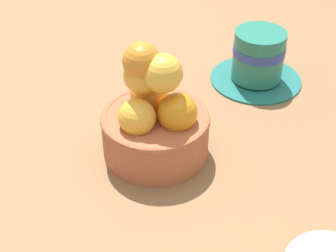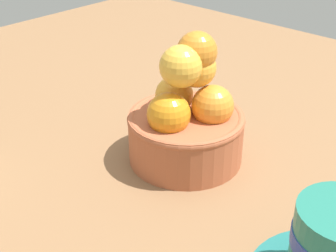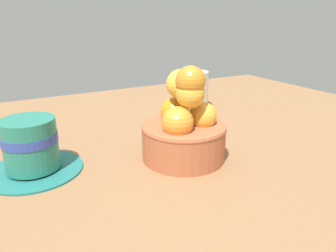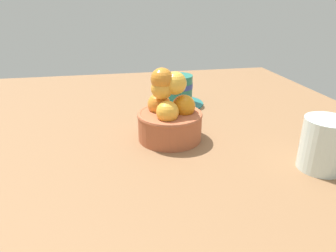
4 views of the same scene
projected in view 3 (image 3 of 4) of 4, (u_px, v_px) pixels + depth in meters
ground_plane at (183, 166)px, 50.32cm from camera, size 121.75×103.06×3.06cm
terracotta_bowl at (184, 127)px, 47.98cm from camera, size 13.22×13.22×14.91cm
coffee_cup at (31, 148)px, 44.31cm from camera, size 13.71×13.71×8.00cm
water_glass at (192, 90)px, 74.79cm from camera, size 7.56×7.56×9.04cm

